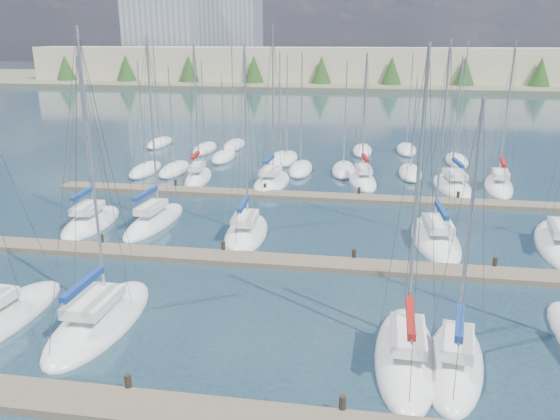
# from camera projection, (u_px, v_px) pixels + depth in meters

# --- Properties ---
(ground) EXTENTS (400.00, 400.00, 0.00)m
(ground) POSITION_uv_depth(u_px,v_px,m) (333.00, 136.00, 73.68)
(ground) COLOR #243B48
(ground) RESTS_ON ground
(dock_near) EXTENTS (44.00, 1.93, 1.10)m
(dock_near) POSITION_uv_depth(u_px,v_px,m) (226.00, 417.00, 19.09)
(dock_near) COLOR #6B5E4C
(dock_near) RESTS_ON ground
(dock_mid) EXTENTS (44.00, 1.93, 1.10)m
(dock_mid) POSITION_uv_depth(u_px,v_px,m) (285.00, 262.00, 32.26)
(dock_mid) COLOR #6B5E4C
(dock_mid) RESTS_ON ground
(dock_far) EXTENTS (44.00, 1.93, 1.10)m
(dock_far) POSITION_uv_depth(u_px,v_px,m) (310.00, 196.00, 45.43)
(dock_far) COLOR #6B5E4C
(dock_far) RESTS_ON ground
(sailboat_r) EXTENTS (3.40, 8.32, 13.30)m
(sailboat_r) POSITION_uv_depth(u_px,v_px,m) (499.00, 186.00, 48.50)
(sailboat_r) COLOR white
(sailboat_r) RESTS_ON ground
(sailboat_e) EXTENTS (3.46, 7.38, 11.58)m
(sailboat_e) POSITION_uv_depth(u_px,v_px,m) (455.00, 363.00, 22.22)
(sailboat_e) COLOR white
(sailboat_e) RESTS_ON ground
(sailboat_n) EXTENTS (2.89, 7.34, 13.10)m
(sailboat_n) POSITION_uv_depth(u_px,v_px,m) (198.00, 178.00, 51.20)
(sailboat_n) COLOR white
(sailboat_n) RESTS_ON ground
(sailboat_o) EXTENTS (3.39, 8.02, 14.66)m
(sailboat_o) POSITION_uv_depth(u_px,v_px,m) (272.00, 182.00, 49.68)
(sailboat_o) COLOR white
(sailboat_o) RESTS_ON ground
(sailboat_d) EXTENTS (2.86, 8.28, 13.43)m
(sailboat_d) POSITION_uv_depth(u_px,v_px,m) (406.00, 355.00, 22.76)
(sailboat_d) COLOR white
(sailboat_d) RESTS_ON ground
(sailboat_p) EXTENTS (3.46, 7.40, 12.30)m
(sailboat_p) POSITION_uv_depth(u_px,v_px,m) (362.00, 181.00, 50.25)
(sailboat_p) COLOR white
(sailboat_p) RESTS_ON ground
(sailboat_i) EXTENTS (3.06, 8.49, 13.65)m
(sailboat_i) POSITION_uv_depth(u_px,v_px,m) (155.00, 221.00, 39.22)
(sailboat_i) COLOR white
(sailboat_i) RESTS_ON ground
(sailboat_l) EXTENTS (3.47, 9.12, 13.47)m
(sailboat_l) POSITION_uv_depth(u_px,v_px,m) (435.00, 239.00, 35.85)
(sailboat_l) COLOR white
(sailboat_l) RESTS_ON ground
(sailboat_m) EXTENTS (4.46, 9.85, 13.08)m
(sailboat_m) POSITION_uv_depth(u_px,v_px,m) (560.00, 244.00, 34.97)
(sailboat_m) COLOR white
(sailboat_m) RESTS_ON ground
(sailboat_j) EXTENTS (3.09, 7.91, 13.17)m
(sailboat_j) POSITION_uv_depth(u_px,v_px,m) (246.00, 233.00, 36.88)
(sailboat_j) COLOR white
(sailboat_j) RESTS_ON ground
(sailboat_h) EXTENTS (3.03, 7.38, 12.42)m
(sailboat_h) POSITION_uv_depth(u_px,v_px,m) (91.00, 222.00, 39.05)
(sailboat_h) COLOR white
(sailboat_h) RESTS_ON ground
(sailboat_c) EXTENTS (3.35, 8.55, 14.05)m
(sailboat_c) POSITION_uv_depth(u_px,v_px,m) (100.00, 320.00, 25.58)
(sailboat_c) COLOR white
(sailboat_c) RESTS_ON ground
(sailboat_q) EXTENTS (3.74, 8.52, 12.01)m
(sailboat_q) POSITION_uv_depth(u_px,v_px,m) (452.00, 186.00, 48.46)
(sailboat_q) COLOR white
(sailboat_q) RESTS_ON ground
(distant_boats) EXTENTS (36.93, 20.75, 13.30)m
(distant_boats) POSITION_uv_depth(u_px,v_px,m) (284.00, 158.00, 58.97)
(distant_boats) COLOR #9EA0A5
(distant_boats) RESTS_ON ground
(shoreline) EXTENTS (400.00, 60.00, 38.00)m
(shoreline) POSITION_uv_depth(u_px,v_px,m) (308.00, 56.00, 157.86)
(shoreline) COLOR #666B51
(shoreline) RESTS_ON ground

